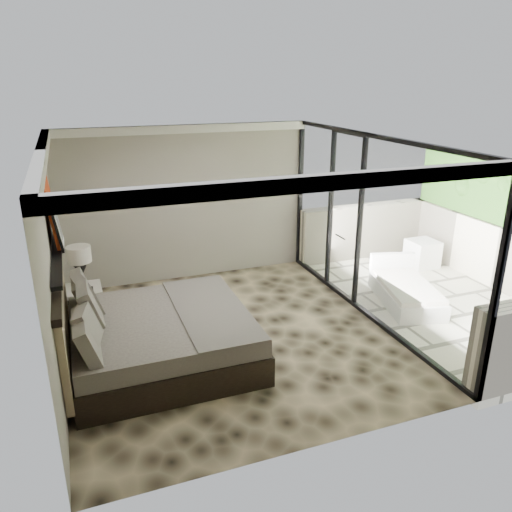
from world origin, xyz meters
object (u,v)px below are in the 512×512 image
object	(u,v)px
bed	(154,336)
lounger	(405,291)
ottoman	(422,253)
nightstand	(84,302)
table_lamp	(80,261)

from	to	relation	value
bed	lounger	distance (m)	4.27
ottoman	nightstand	bearing A→B (deg)	-179.54
table_lamp	lounger	bearing A→B (deg)	-14.18
ottoman	lounger	world-z (taller)	lounger
bed	nightstand	world-z (taller)	bed
bed	nightstand	bearing A→B (deg)	116.17
ottoman	lounger	xyz separation A→B (m)	(-1.34, -1.29, -0.07)
bed	table_lamp	world-z (taller)	bed
table_lamp	ottoman	world-z (taller)	table_lamp
lounger	table_lamp	bearing A→B (deg)	-179.18
nightstand	ottoman	world-z (taller)	nightstand
bed	lounger	xyz separation A→B (m)	(4.25, 0.40, -0.19)
nightstand	ottoman	xyz separation A→B (m)	(6.39, 0.05, -0.01)
ottoman	table_lamp	bearing A→B (deg)	-179.90
bed	lounger	bearing A→B (deg)	5.43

